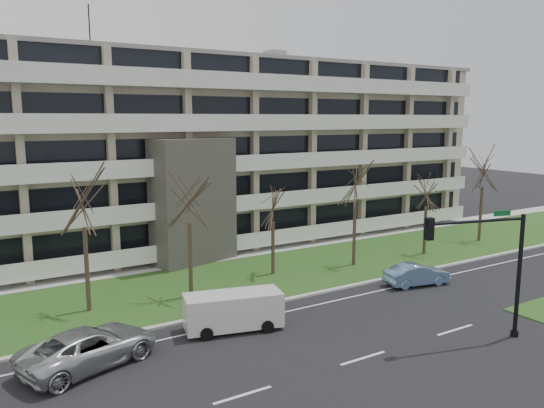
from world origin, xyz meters
TOP-DOWN VIEW (x-y plane):
  - ground at (0.00, 0.00)m, footprint 160.00×160.00m
  - grass_verge at (0.00, 13.00)m, footprint 90.00×10.00m
  - curb at (0.00, 8.00)m, footprint 90.00×0.35m
  - sidewalk at (0.00, 18.50)m, footprint 90.00×2.00m
  - lane_edge_line at (0.00, 6.50)m, footprint 90.00×0.12m
  - apartment_building at (-0.01, 25.32)m, footprint 60.50×15.10m
  - silver_pickup at (-10.36, 5.59)m, footprint 6.44×4.42m
  - blue_sedan at (9.77, 6.14)m, footprint 4.38×2.26m
  - white_van at (-3.31, 5.83)m, footprint 5.10×2.89m
  - traffic_signal at (6.14, -1.54)m, footprint 5.22×1.67m
  - tree_2 at (-8.93, 12.19)m, footprint 4.18×4.18m
  - tree_3 at (-3.27, 11.43)m, footprint 3.97×3.97m
  - tree_4 at (3.22, 12.79)m, footprint 3.21×3.21m
  - tree_5 at (9.34, 11.70)m, footprint 4.12×4.12m
  - tree_6 at (15.98, 11.23)m, footprint 3.37×3.37m
  - tree_7 at (23.43, 11.92)m, footprint 4.19×4.19m

SIDE VIEW (x-z plane):
  - ground at x=0.00m, z-range 0.00..0.00m
  - lane_edge_line at x=0.00m, z-range 0.00..0.01m
  - grass_verge at x=0.00m, z-range 0.00..0.06m
  - sidewalk at x=0.00m, z-range 0.00..0.08m
  - curb at x=0.00m, z-range 0.00..0.12m
  - blue_sedan at x=9.77m, z-range 0.00..1.38m
  - silver_pickup at x=-10.36m, z-range 0.00..1.63m
  - white_van at x=-3.31m, z-range 0.18..2.05m
  - traffic_signal at x=6.14m, z-range 0.92..7.14m
  - tree_4 at x=3.22m, z-range 1.77..8.19m
  - tree_6 at x=15.98m, z-range 1.87..8.61m
  - tree_3 at x=-3.27m, z-range 2.21..10.15m
  - tree_5 at x=9.34m, z-range 2.29..10.53m
  - tree_2 at x=-8.93m, z-range 2.32..10.68m
  - tree_7 at x=23.43m, z-range 2.33..10.72m
  - apartment_building at x=-0.01m, z-range -1.76..16.99m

